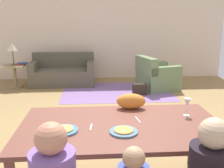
# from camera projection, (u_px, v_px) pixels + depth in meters

# --- Properties ---
(ground_plane) EXTENTS (7.11, 6.46, 0.02)m
(ground_plane) POSITION_uv_depth(u_px,v_px,m) (108.00, 118.00, 4.67)
(ground_plane) COLOR olive
(back_wall) EXTENTS (7.11, 0.10, 2.70)m
(back_wall) POSITION_uv_depth(u_px,v_px,m) (102.00, 32.00, 7.51)
(back_wall) COLOR beige
(back_wall) RESTS_ON ground_plane
(dining_table) EXTENTS (1.91, 1.08, 0.76)m
(dining_table) POSITION_uv_depth(u_px,v_px,m) (121.00, 131.00, 2.47)
(dining_table) COLOR brown
(dining_table) RESTS_ON ground_plane
(plate_near_man) EXTENTS (0.25, 0.25, 0.02)m
(plate_near_man) POSITION_uv_depth(u_px,v_px,m) (64.00, 131.00, 2.30)
(plate_near_man) COLOR teal
(plate_near_man) RESTS_ON dining_table
(pizza_near_man) EXTENTS (0.17, 0.17, 0.01)m
(pizza_near_man) POSITION_uv_depth(u_px,v_px,m) (64.00, 129.00, 2.30)
(pizza_near_man) COLOR gold
(pizza_near_man) RESTS_ON plate_near_man
(plate_near_child) EXTENTS (0.25, 0.25, 0.02)m
(plate_near_child) POSITION_uv_depth(u_px,v_px,m) (124.00, 132.00, 2.28)
(plate_near_child) COLOR slate
(plate_near_child) RESTS_ON dining_table
(pizza_near_child) EXTENTS (0.17, 0.17, 0.01)m
(pizza_near_child) POSITION_uv_depth(u_px,v_px,m) (124.00, 130.00, 2.28)
(pizza_near_child) COLOR gold
(pizza_near_child) RESTS_ON plate_near_child
(wine_glass) EXTENTS (0.07, 0.07, 0.19)m
(wine_glass) POSITION_uv_depth(u_px,v_px,m) (187.00, 103.00, 2.64)
(wine_glass) COLOR silver
(wine_glass) RESTS_ON dining_table
(fork) EXTENTS (0.03, 0.15, 0.01)m
(fork) POSITION_uv_depth(u_px,v_px,m) (91.00, 127.00, 2.39)
(fork) COLOR silver
(fork) RESTS_ON dining_table
(knife) EXTENTS (0.04, 0.17, 0.01)m
(knife) POSITION_uv_depth(u_px,v_px,m) (138.00, 120.00, 2.56)
(knife) COLOR silver
(knife) RESTS_ON dining_table
(cat) EXTENTS (0.33, 0.19, 0.17)m
(cat) POSITION_uv_depth(u_px,v_px,m) (131.00, 101.00, 2.87)
(cat) COLOR orange
(cat) RESTS_ON dining_table
(area_rug) EXTENTS (2.60, 1.80, 0.01)m
(area_rug) POSITION_uv_depth(u_px,v_px,m) (117.00, 91.00, 6.33)
(area_rug) COLOR #85649C
(area_rug) RESTS_ON ground_plane
(couch) EXTENTS (1.66, 0.86, 0.82)m
(couch) POSITION_uv_depth(u_px,v_px,m) (63.00, 73.00, 6.99)
(couch) COLOR brown
(couch) RESTS_ON ground_plane
(armchair) EXTENTS (1.06, 1.05, 0.82)m
(armchair) POSITION_uv_depth(u_px,v_px,m) (156.00, 76.00, 6.50)
(armchair) COLOR #698258
(armchair) RESTS_ON ground_plane
(side_table) EXTENTS (0.56, 0.56, 0.58)m
(side_table) POSITION_uv_depth(u_px,v_px,m) (15.00, 73.00, 6.64)
(side_table) COLOR #9C845A
(side_table) RESTS_ON ground_plane
(table_lamp) EXTENTS (0.26, 0.26, 0.54)m
(table_lamp) POSITION_uv_depth(u_px,v_px,m) (12.00, 48.00, 6.49)
(table_lamp) COLOR #444C31
(table_lamp) RESTS_ON side_table
(book_lower) EXTENTS (0.22, 0.16, 0.03)m
(book_lower) POSITION_uv_depth(u_px,v_px,m) (20.00, 64.00, 6.61)
(book_lower) COLOR maroon
(book_lower) RESTS_ON side_table
(book_upper) EXTENTS (0.22, 0.16, 0.03)m
(book_upper) POSITION_uv_depth(u_px,v_px,m) (23.00, 63.00, 6.63)
(book_upper) COLOR #2E4E84
(book_upper) RESTS_ON book_lower
(handbag) EXTENTS (0.32, 0.16, 0.26)m
(handbag) POSITION_uv_depth(u_px,v_px,m) (140.00, 89.00, 6.04)
(handbag) COLOR black
(handbag) RESTS_ON ground_plane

